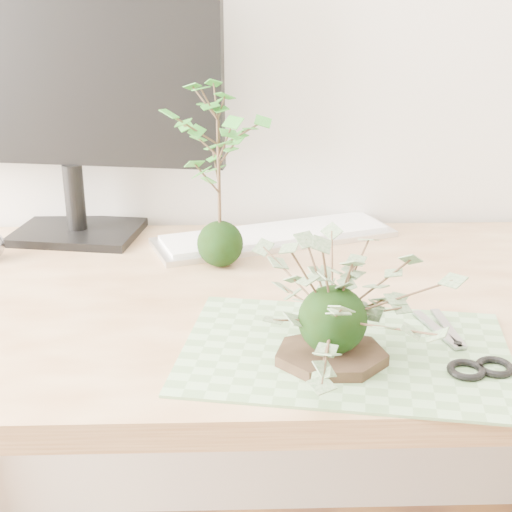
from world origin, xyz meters
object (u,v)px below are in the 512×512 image
Objects in this scene: maple_kokedama at (218,132)px; keyboard at (275,236)px; monitor at (65,81)px; ivy_kokedama at (334,290)px; desk at (269,344)px.

maple_kokedama is 0.69× the size of keyboard.
keyboard is 0.48m from monitor.
ivy_kokedama is 0.40m from maple_kokedama.
ivy_kokedama is (0.07, -0.22, 0.19)m from desk.
desk is at bearing -30.06° from monitor.
ivy_kokedama is at bearing -40.85° from monitor.
monitor is (-0.28, 0.17, 0.06)m from maple_kokedama.
keyboard is (0.02, 0.26, 0.10)m from desk.
monitor is (-0.38, 0.04, 0.29)m from keyboard.
ivy_kokedama is 0.56× the size of monitor.
keyboard is 0.83× the size of monitor.
monitor reaches higher than keyboard.
ivy_kokedama is at bearing -72.69° from desk.
desk is 0.27m from keyboard.
monitor is at bearing 154.48° from keyboard.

